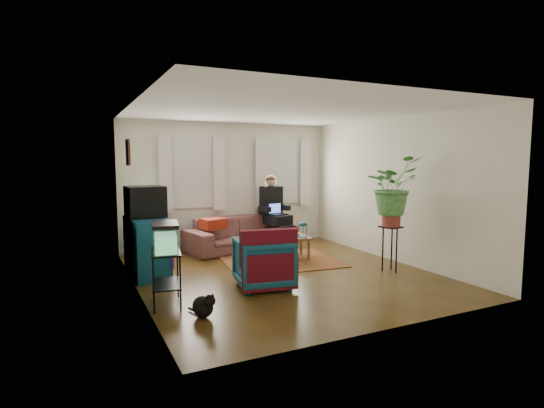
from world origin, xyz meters
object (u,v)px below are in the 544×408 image
dresser (147,247)px  armchair (263,260)px  side_table (153,238)px  aquarium_stand (166,278)px  sofa (242,228)px  coffee_table (283,248)px  plant_stand (390,249)px

dresser → armchair: dresser is taller
side_table → dresser: size_ratio=0.65×
side_table → armchair: (1.08, -2.77, 0.06)m
side_table → armchair: 2.98m
aquarium_stand → armchair: 1.44m
aquarium_stand → sofa: bearing=62.2°
coffee_table → aquarium_stand: bearing=-137.0°
sofa → armchair: size_ratio=2.90×
coffee_table → dresser: bearing=-167.7°
side_table → armchair: armchair is taller
armchair → coffee_table: (1.04, 1.42, -0.19)m
sofa → aquarium_stand: bearing=-138.8°
side_table → aquarium_stand: size_ratio=0.96×
dresser → armchair: 1.95m
dresser → coffee_table: 2.47m
aquarium_stand → side_table: bearing=93.2°
side_table → coffee_table: side_table is taller
sofa → aquarium_stand: 3.44m
sofa → coffee_table: 1.21m
armchair → dresser: bearing=-34.0°
dresser → aquarium_stand: 1.51m
coffee_table → plant_stand: 1.96m
coffee_table → plant_stand: size_ratio=1.33×
aquarium_stand → coffee_table: 2.94m
aquarium_stand → coffee_table: bearing=42.7°
sofa → armchair: bearing=-116.0°
armchair → plant_stand: (2.25, -0.11, -0.02)m
sofa → dresser: dresser is taller
aquarium_stand → coffee_table: aquarium_stand is taller
side_table → plant_stand: 4.41m
sofa → dresser: bearing=-160.9°
dresser → plant_stand: bearing=-25.7°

